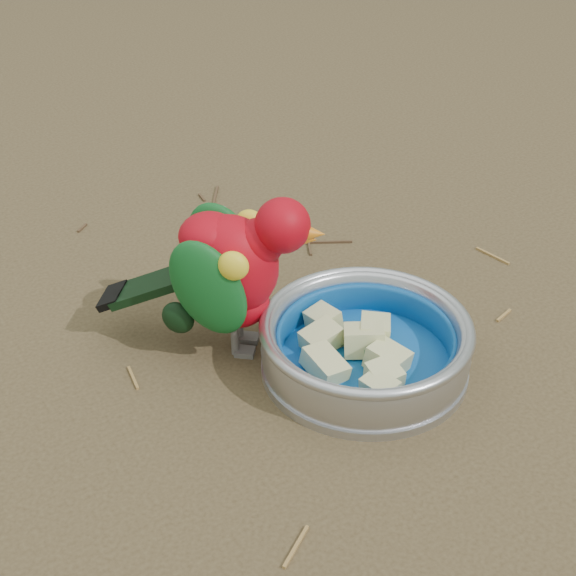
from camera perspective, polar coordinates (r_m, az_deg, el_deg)
ground at (r=0.93m, az=-2.55°, el=-6.12°), size 60.00×60.00×0.00m
food_bowl at (r=0.94m, az=4.95°, el=-4.90°), size 0.22×0.22×0.02m
bowl_wall at (r=0.93m, az=5.04°, el=-3.46°), size 0.22×0.22×0.04m
fruit_wedges at (r=0.93m, az=5.02°, el=-3.80°), size 0.13×0.13×0.03m
lory_parrot at (r=0.93m, az=-3.70°, el=0.64°), size 0.24×0.23×0.18m
ground_debris at (r=0.96m, az=-0.94°, el=-4.27°), size 0.90×0.80×0.01m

